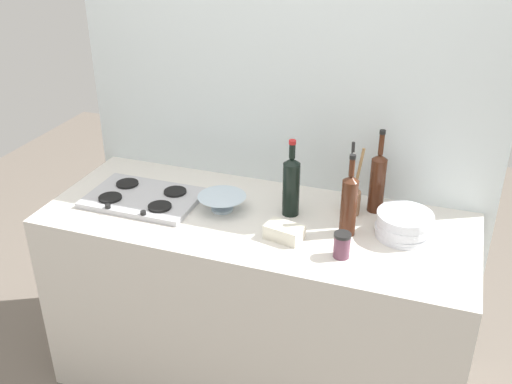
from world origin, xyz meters
TOP-DOWN VIEW (x-y plane):
  - ground_plane at (0.00, 0.00)m, footprint 6.00×6.00m
  - counter_block at (0.00, 0.00)m, footprint 1.80×0.70m
  - backsplash_panel at (0.00, 0.38)m, footprint 1.90×0.06m
  - stovetop_hob at (-0.52, -0.02)m, footprint 0.48×0.32m
  - plate_stack at (0.60, 0.05)m, footprint 0.23×0.22m
  - wine_bottle_leftmost at (0.13, 0.08)m, footprint 0.07×0.07m
  - wine_bottle_mid_left at (0.46, 0.23)m, footprint 0.07×0.07m
  - wine_bottle_mid_right at (0.38, -0.00)m, footprint 0.06×0.06m
  - mixing_bowl at (-0.16, 0.01)m, footprint 0.21×0.21m
  - butter_dish at (0.16, -0.12)m, footprint 0.16×0.12m
  - utensil_crock at (0.36, 0.17)m, footprint 0.08×0.08m
  - condiment_jar_front at (0.40, -0.17)m, footprint 0.06×0.06m

SIDE VIEW (x-z plane):
  - ground_plane at x=0.00m, z-range 0.00..0.00m
  - counter_block at x=0.00m, z-range 0.00..0.90m
  - stovetop_hob at x=-0.52m, z-range 0.89..0.93m
  - butter_dish at x=0.16m, z-range 0.90..0.96m
  - mixing_bowl at x=-0.16m, z-range 0.90..0.97m
  - condiment_jar_front at x=0.40m, z-range 0.90..1.00m
  - plate_stack at x=0.60m, z-range 0.90..1.00m
  - utensil_crock at x=0.36m, z-range 0.81..1.13m
  - wine_bottle_mid_right at x=0.38m, z-range 0.86..1.21m
  - wine_bottle_leftmost at x=0.13m, z-range 0.87..1.20m
  - wine_bottle_mid_left at x=0.46m, z-range 0.86..1.22m
  - backsplash_panel at x=0.00m, z-range 0.00..2.12m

